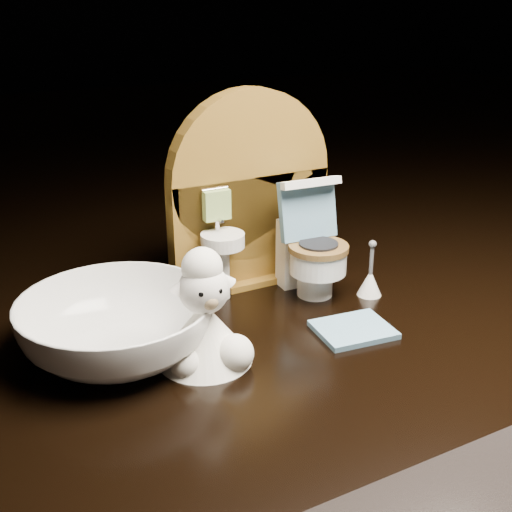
{
  "coord_description": "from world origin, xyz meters",
  "views": [
    {
      "loc": [
        -0.22,
        -0.35,
        0.21
      ],
      "look_at": [
        -0.02,
        0.01,
        0.05
      ],
      "focal_mm": 45.0,
      "sensor_mm": 36.0,
      "label": 1
    }
  ],
  "objects": [
    {
      "name": "plush_lamb",
      "position": [
        -0.08,
        -0.03,
        0.03
      ],
      "size": [
        0.06,
        0.06,
        0.08
      ],
      "rotation": [
        0.0,
        0.0,
        -0.1
      ],
      "color": "white",
      "rests_on": "ground"
    },
    {
      "name": "toy_toilet",
      "position": [
        0.03,
        0.03,
        0.03
      ],
      "size": [
        0.05,
        0.06,
        0.09
      ],
      "rotation": [
        0.0,
        0.0,
        -0.06
      ],
      "color": "white",
      "rests_on": "ground"
    },
    {
      "name": "ceramic_bowl",
      "position": [
        -0.13,
        0.0,
        0.02
      ],
      "size": [
        0.13,
        0.13,
        0.04
      ],
      "primitive_type": "imported",
      "rotation": [
        0.0,
        0.0,
        -0.05
      ],
      "color": "white",
      "rests_on": "ground"
    },
    {
      "name": "toilet_brush",
      "position": [
        0.07,
        -0.0,
        0.01
      ],
      "size": [
        0.02,
        0.02,
        0.04
      ],
      "color": "white",
      "rests_on": "ground"
    },
    {
      "name": "bath_mat",
      "position": [
        0.02,
        -0.04,
        0.0
      ],
      "size": [
        0.05,
        0.05,
        0.0
      ],
      "primitive_type": "cube",
      "rotation": [
        0.0,
        0.0,
        -0.11
      ],
      "color": "#5D8AA6",
      "rests_on": "ground"
    },
    {
      "name": "backdrop_panel",
      "position": [
        -0.0,
        0.06,
        0.07
      ],
      "size": [
        0.13,
        0.05,
        0.15
      ],
      "color": "brown",
      "rests_on": "ground"
    }
  ]
}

